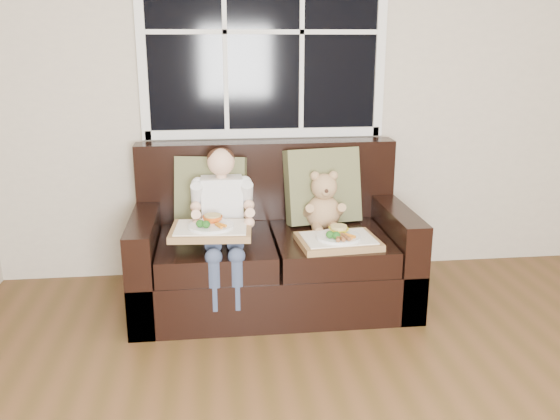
{
  "coord_description": "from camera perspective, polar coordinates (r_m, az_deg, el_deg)",
  "views": [
    {
      "loc": [
        -0.79,
        -1.5,
        1.62
      ],
      "look_at": [
        -0.39,
        1.85,
        0.63
      ],
      "focal_mm": 38.0,
      "sensor_mm": 36.0,
      "label": 1
    }
  ],
  "objects": [
    {
      "name": "tray_right",
      "position": [
        3.48,
        5.61,
        -2.86
      ],
      "size": [
        0.49,
        0.39,
        0.1
      ],
      "rotation": [
        0.0,
        0.0,
        0.08
      ],
      "color": "#A17749",
      "rests_on": "loveseat"
    },
    {
      "name": "teddy_bear",
      "position": [
        3.73,
        4.23,
        0.47
      ],
      "size": [
        0.22,
        0.29,
        0.39
      ],
      "rotation": [
        0.0,
        0.0,
        -0.03
      ],
      "color": "tan",
      "rests_on": "loveseat"
    },
    {
      "name": "tray_left",
      "position": [
        3.37,
        -6.65,
        -1.82
      ],
      "size": [
        0.48,
        0.38,
        0.1
      ],
      "rotation": [
        0.0,
        0.0,
        -0.08
      ],
      "color": "#A17749",
      "rests_on": "child"
    },
    {
      "name": "room_walls",
      "position": [
        1.69,
        21.82,
        14.35
      ],
      "size": [
        4.52,
        5.02,
        2.71
      ],
      "color": "#C0B39F",
      "rests_on": "ground"
    },
    {
      "name": "child",
      "position": [
        3.54,
        -5.54,
        0.09
      ],
      "size": [
        0.36,
        0.59,
        0.82
      ],
      "color": "white",
      "rests_on": "loveseat"
    },
    {
      "name": "pillow_right",
      "position": [
        3.85,
        4.11,
        2.33
      ],
      "size": [
        0.51,
        0.29,
        0.5
      ],
      "rotation": [
        -0.21,
        0.0,
        0.16
      ],
      "color": "#5F653E",
      "rests_on": "loveseat"
    },
    {
      "name": "loveseat",
      "position": [
        3.77,
        -0.81,
        -4.02
      ],
      "size": [
        1.7,
        0.92,
        0.96
      ],
      "color": "black",
      "rests_on": "ground"
    },
    {
      "name": "window_back",
      "position": [
        3.99,
        -1.61,
        16.76
      ],
      "size": [
        1.62,
        0.04,
        1.37
      ],
      "color": "black",
      "rests_on": "room_walls"
    },
    {
      "name": "pillow_left",
      "position": [
        3.79,
        -6.68,
        1.74
      ],
      "size": [
        0.47,
        0.28,
        0.46
      ],
      "rotation": [
        -0.21,
        0.0,
        -0.19
      ],
      "color": "#5F653E",
      "rests_on": "loveseat"
    }
  ]
}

